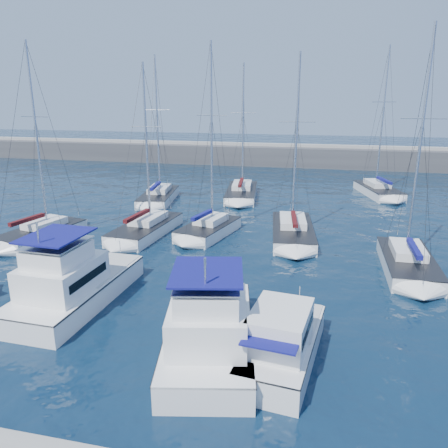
% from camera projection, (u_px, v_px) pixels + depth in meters
% --- Properties ---
extents(ground, '(220.00, 220.00, 0.00)m').
position_uv_depth(ground, '(156.00, 309.00, 23.26)').
color(ground, black).
rests_on(ground, ground).
extents(breakwater, '(160.00, 6.00, 4.45)m').
position_uv_depth(breakwater, '(272.00, 158.00, 71.58)').
color(breakwater, '#424244').
rests_on(breakwater, ground).
extents(motor_yacht_port_inner, '(3.97, 9.19, 4.69)m').
position_uv_depth(motor_yacht_port_inner, '(72.00, 286.00, 23.40)').
color(motor_yacht_port_inner, white).
rests_on(motor_yacht_port_inner, ground).
extents(motor_yacht_stbd_inner, '(5.44, 9.27, 4.69)m').
position_uv_depth(motor_yacht_stbd_inner, '(209.00, 331.00, 18.92)').
color(motor_yacht_stbd_inner, white).
rests_on(motor_yacht_stbd_inner, ground).
extents(motor_yacht_stbd_outer, '(3.44, 6.89, 3.20)m').
position_uv_depth(motor_yacht_stbd_outer, '(282.00, 344.00, 18.27)').
color(motor_yacht_stbd_outer, white).
rests_on(motor_yacht_stbd_outer, ground).
extents(sailboat_mid_a, '(4.38, 7.51, 15.10)m').
position_uv_depth(sailboat_mid_a, '(42.00, 233.00, 34.32)').
color(sailboat_mid_a, white).
rests_on(sailboat_mid_a, ground).
extents(sailboat_mid_b, '(3.77, 8.38, 13.71)m').
position_uv_depth(sailboat_mid_b, '(146.00, 228.00, 35.60)').
color(sailboat_mid_b, white).
rests_on(sailboat_mid_b, ground).
extents(sailboat_mid_c, '(4.37, 6.93, 15.18)m').
position_uv_depth(sailboat_mid_c, '(209.00, 228.00, 35.43)').
color(sailboat_mid_c, white).
rests_on(sailboat_mid_c, ground).
extents(sailboat_mid_d, '(4.18, 9.05, 14.39)m').
position_uv_depth(sailboat_mid_d, '(293.00, 231.00, 34.86)').
color(sailboat_mid_d, white).
rests_on(sailboat_mid_d, ground).
extents(sailboat_mid_e, '(3.10, 7.86, 15.38)m').
position_uv_depth(sailboat_mid_e, '(408.00, 262.00, 28.33)').
color(sailboat_mid_e, white).
rests_on(sailboat_mid_e, ground).
extents(sailboat_back_a, '(4.26, 8.65, 15.22)m').
position_uv_depth(sailboat_back_a, '(159.00, 196.00, 46.83)').
color(sailboat_back_a, white).
rests_on(sailboat_back_a, ground).
extents(sailboat_back_b, '(4.24, 9.51, 14.60)m').
position_uv_depth(sailboat_back_b, '(242.00, 192.00, 48.77)').
color(sailboat_back_b, white).
rests_on(sailboat_back_b, ground).
extents(sailboat_back_c, '(5.14, 8.69, 16.48)m').
position_uv_depth(sailboat_back_c, '(378.00, 190.00, 49.77)').
color(sailboat_back_c, white).
rests_on(sailboat_back_c, ground).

